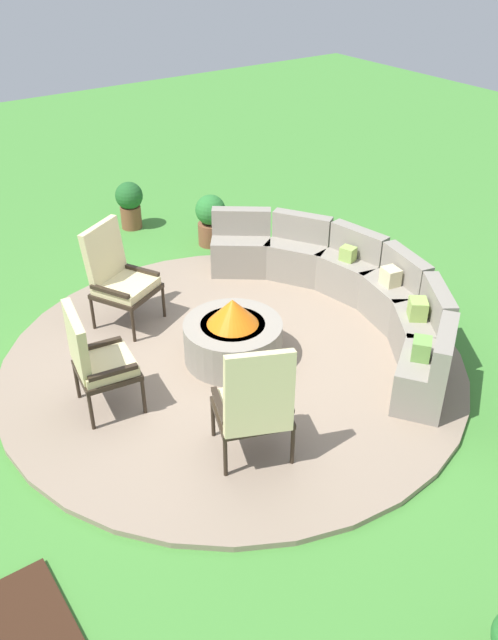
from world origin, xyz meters
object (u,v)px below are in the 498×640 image
object	(u,v)px
lounge_chair_front_left	(118,275)
potted_plant_3	(211,219)
lounge_chair_back_left	(255,403)
potted_plant_2	(130,203)
lounge_chair_front_right	(95,358)
fire_pit	(233,336)
curved_stone_bench	(350,290)

from	to	relation	value
lounge_chair_front_left	potted_plant_3	world-z (taller)	lounge_chair_front_left
lounge_chair_back_left	potted_plant_2	bearing A→B (deg)	95.95
lounge_chair_front_left	potted_plant_2	world-z (taller)	lounge_chair_front_left
lounge_chair_front_left	potted_plant_3	distance (m)	2.30
lounge_chair_front_right	potted_plant_2	size ratio (longest dim) A/B	1.63
lounge_chair_front_left	potted_plant_2	size ratio (longest dim) A/B	1.66
lounge_chair_front_right	fire_pit	bearing A→B (deg)	96.57
curved_stone_bench	lounge_chair_front_right	xyz separation A→B (m)	(-0.08, -3.00, 0.25)
lounge_chair_front_left	lounge_chair_back_left	xyz separation A→B (m)	(2.62, -0.03, 0.00)
lounge_chair_front_right	potted_plant_3	size ratio (longest dim) A/B	1.57
fire_pit	curved_stone_bench	distance (m)	1.55
lounge_chair_front_left	lounge_chair_back_left	distance (m)	2.62
lounge_chair_back_left	potted_plant_3	xyz separation A→B (m)	(-3.83, 1.97, -0.26)
lounge_chair_front_left	lounge_chair_front_right	bearing A→B (deg)	29.96
lounge_chair_back_left	lounge_chair_front_right	bearing A→B (deg)	141.46
potted_plant_3	lounge_chair_back_left	bearing A→B (deg)	-27.30
curved_stone_bench	lounge_chair_back_left	size ratio (longest dim) A/B	3.38
curved_stone_bench	lounge_chair_front_right	bearing A→B (deg)	-91.55
lounge_chair_front_left	potted_plant_2	distance (m)	2.68
fire_pit	potted_plant_2	bearing A→B (deg)	169.89
fire_pit	lounge_chair_back_left	world-z (taller)	lounge_chair_back_left
potted_plant_2	lounge_chair_front_left	bearing A→B (deg)	-28.51
fire_pit	lounge_chair_front_right	xyz separation A→B (m)	(-0.04, -1.45, 0.30)
potted_plant_2	lounge_chair_back_left	bearing A→B (deg)	-14.74
lounge_chair_back_left	potted_plant_2	world-z (taller)	lounge_chair_back_left
lounge_chair_back_left	curved_stone_bench	bearing A→B (deg)	50.35
fire_pit	lounge_chair_front_left	xyz separation A→B (m)	(-1.32, -0.62, 0.31)
potted_plant_3	fire_pit	bearing A→B (deg)	-27.63
fire_pit	lounge_chair_back_left	size ratio (longest dim) A/B	0.88
curved_stone_bench	potted_plant_3	bearing A→B (deg)	-174.84
fire_pit	lounge_chair_front_right	distance (m)	1.48
fire_pit	lounge_chair_front_left	distance (m)	1.49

